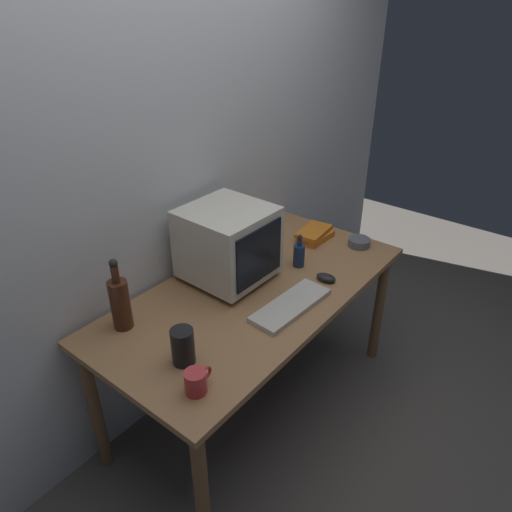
{
  "coord_description": "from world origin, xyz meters",
  "views": [
    {
      "loc": [
        -1.47,
        -1.16,
        2.02
      ],
      "look_at": [
        0.0,
        0.0,
        0.94
      ],
      "focal_mm": 33.0,
      "sensor_mm": 36.0,
      "label": 1
    }
  ],
  "objects": [
    {
      "name": "crt_monitor",
      "position": [
        -0.01,
        0.16,
        0.95
      ],
      "size": [
        0.39,
        0.39,
        0.37
      ],
      "color": "beige",
      "rests_on": "desk"
    },
    {
      "name": "cd_spindle",
      "position": [
        0.69,
        -0.19,
        0.78
      ],
      "size": [
        0.12,
        0.12,
        0.04
      ],
      "primitive_type": "cylinder",
      "color": "#595B66",
      "rests_on": "desk"
    },
    {
      "name": "back_wall",
      "position": [
        0.0,
        0.45,
        1.25
      ],
      "size": [
        4.0,
        0.08,
        2.5
      ],
      "primitive_type": "cube",
      "color": "silver",
      "rests_on": "ground"
    },
    {
      "name": "keyboard",
      "position": [
        -0.02,
        -0.22,
        0.77
      ],
      "size": [
        0.43,
        0.17,
        0.02
      ],
      "primitive_type": "cube",
      "rotation": [
        0.0,
        0.0,
        -0.06
      ],
      "color": "beige",
      "rests_on": "desk"
    },
    {
      "name": "mug",
      "position": [
        -0.64,
        -0.24,
        0.8
      ],
      "size": [
        0.12,
        0.08,
        0.09
      ],
      "color": "#CC383D",
      "rests_on": "desk"
    },
    {
      "name": "metal_canister",
      "position": [
        -0.56,
        -0.09,
        0.83
      ],
      "size": [
        0.09,
        0.09,
        0.15
      ],
      "primitive_type": "cylinder",
      "color": "black",
      "rests_on": "desk"
    },
    {
      "name": "desk",
      "position": [
        0.0,
        0.0,
        0.67
      ],
      "size": [
        1.62,
        0.79,
        0.76
      ],
      "color": "#9E7047",
      "rests_on": "ground"
    },
    {
      "name": "book_stack",
      "position": [
        0.6,
        0.05,
        0.79
      ],
      "size": [
        0.24,
        0.15,
        0.06
      ],
      "color": "orange",
      "rests_on": "desk"
    },
    {
      "name": "bottle_tall",
      "position": [
        -0.57,
        0.26,
        0.88
      ],
      "size": [
        0.08,
        0.08,
        0.33
      ],
      "color": "#472314",
      "rests_on": "desk"
    },
    {
      "name": "bottle_short",
      "position": [
        0.3,
        -0.04,
        0.82
      ],
      "size": [
        0.06,
        0.06,
        0.18
      ],
      "color": "navy",
      "rests_on": "desk"
    },
    {
      "name": "computer_mouse",
      "position": [
        0.27,
        -0.23,
        0.78
      ],
      "size": [
        0.07,
        0.11,
        0.04
      ],
      "primitive_type": "ellipsoid",
      "rotation": [
        0.0,
        0.0,
        0.1
      ],
      "color": "black",
      "rests_on": "desk"
    },
    {
      "name": "ground_plane",
      "position": [
        0.0,
        0.0,
        0.0
      ],
      "size": [
        6.0,
        6.0,
        0.0
      ],
      "primitive_type": "plane",
      "color": "#56514C"
    }
  ]
}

